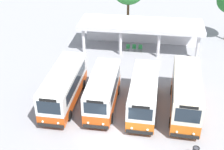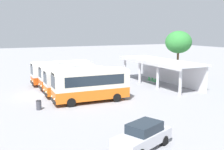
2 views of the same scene
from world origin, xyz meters
name	(u,v)px [view 1 (image 1 of 2)]	position (x,y,z in m)	size (l,w,h in m)	color
ground_plane	(116,137)	(0.00, 0.00, 0.00)	(180.00, 180.00, 0.00)	#939399
city_bus_nearest_orange	(64,86)	(-5.17, 4.07, 1.75)	(2.48, 8.11, 3.16)	black
city_bus_second_in_row	(103,90)	(-1.65, 3.87, 1.73)	(2.33, 6.96, 3.12)	black
city_bus_middle_cream	(144,93)	(1.88, 3.89, 1.73)	(2.45, 7.37, 3.12)	black
city_bus_fourth_amber	(186,93)	(5.40, 4.25, 1.89)	(2.62, 8.04, 3.43)	black
terminal_canopy	(141,28)	(0.82, 16.61, 2.55)	(14.36, 4.53, 3.40)	silver
waiting_chair_end_by_column	(128,47)	(-0.55, 15.32, 0.52)	(0.44, 0.44, 0.86)	slate
waiting_chair_second_from_end	(134,47)	(0.18, 15.38, 0.52)	(0.44, 0.44, 0.86)	slate
waiting_chair_middle_seat	(140,48)	(0.91, 15.39, 0.52)	(0.44, 0.44, 0.86)	slate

